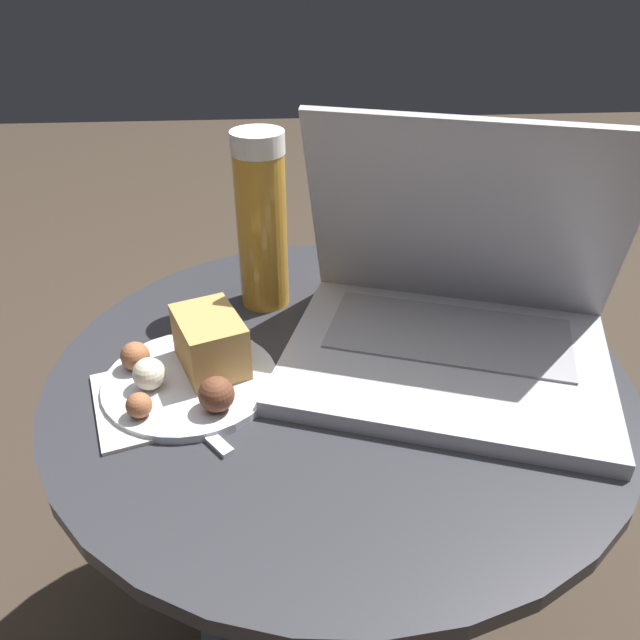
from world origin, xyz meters
name	(u,v)px	position (x,y,z in m)	size (l,w,h in m)	color
ground_plane	(333,628)	(0.00, 0.00, 0.00)	(6.00, 6.00, 0.00)	#382D23
table	(336,470)	(0.00, 0.00, 0.33)	(0.62, 0.62, 0.49)	#515156
napkin	(186,391)	(-0.16, -0.04, 0.49)	(0.21, 0.17, 0.00)	silver
laptop	(451,313)	(0.12, 0.02, 0.54)	(0.40, 0.35, 0.26)	#B2B2B7
beer_glass	(262,222)	(-0.08, 0.15, 0.60)	(0.06, 0.06, 0.22)	gold
snack_plate	(195,364)	(-0.15, -0.02, 0.51)	(0.18, 0.18, 0.07)	silver
fork	(170,399)	(-0.17, -0.05, 0.49)	(0.12, 0.15, 0.01)	silver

